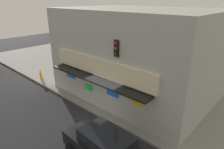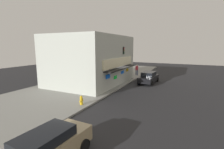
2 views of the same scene
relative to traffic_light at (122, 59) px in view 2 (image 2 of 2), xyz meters
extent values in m
plane|color=#232326|center=(-0.76, -0.84, -3.40)|extent=(64.68, 64.68, 0.00)
cube|color=gray|center=(-0.76, 4.21, -3.33)|extent=(43.12, 10.11, 0.15)
cube|color=#ADB2A8|center=(-1.45, 3.88, -0.08)|extent=(11.22, 8.09, 6.35)
cube|color=beige|center=(-1.45, -0.25, -0.27)|extent=(8.52, 0.16, 1.09)
cube|color=black|center=(-1.45, -0.60, -1.01)|extent=(8.07, 0.90, 0.12)
cube|color=blue|center=(-4.56, -0.23, -1.59)|extent=(0.89, 0.08, 0.46)
cube|color=#19E53F|center=(-2.57, -0.23, -2.02)|extent=(0.71, 0.08, 0.39)
cube|color=blue|center=(-0.30, -0.23, -1.71)|extent=(0.88, 0.08, 0.38)
cube|color=yellow|center=(1.55, -0.23, -1.63)|extent=(0.69, 0.08, 0.37)
cylinder|color=black|center=(0.00, 0.11, -0.72)|extent=(0.18, 0.18, 5.08)
cube|color=black|center=(0.00, -0.14, 1.15)|extent=(0.32, 0.28, 0.95)
sphere|color=red|center=(0.00, -0.29, 1.45)|extent=(0.18, 0.18, 0.18)
sphere|color=brown|center=(0.00, -0.29, 1.15)|extent=(0.18, 0.18, 0.18)
sphere|color=#0F4C19|center=(0.00, -0.29, 0.85)|extent=(0.18, 0.18, 0.18)
cylinder|color=gold|center=(-9.43, -0.15, -2.95)|extent=(0.25, 0.25, 0.61)
sphere|color=gold|center=(-9.43, -0.15, -2.57)|extent=(0.22, 0.22, 0.22)
cylinder|color=gold|center=(-9.61, -0.15, -2.92)|extent=(0.12, 0.10, 0.10)
cylinder|color=gold|center=(-9.24, -0.15, -2.92)|extent=(0.12, 0.10, 0.10)
cylinder|color=#2D2D2D|center=(-1.90, 0.24, -2.81)|extent=(0.44, 0.44, 0.89)
cylinder|color=navy|center=(7.07, 0.19, -2.81)|extent=(0.22, 0.22, 0.89)
cylinder|color=navy|center=(6.86, -0.12, -2.81)|extent=(0.22, 0.22, 0.89)
cube|color=#B2333F|center=(6.96, 0.04, -2.02)|extent=(0.49, 0.44, 0.69)
sphere|color=tan|center=(6.96, 0.04, -1.53)|extent=(0.22, 0.22, 0.22)
cylinder|color=#B2333F|center=(6.76, 0.17, -2.05)|extent=(0.14, 0.14, 0.62)
cylinder|color=#B2333F|center=(7.16, -0.09, -2.05)|extent=(0.14, 0.14, 0.62)
cylinder|color=gray|center=(-5.12, 1.63, -3.05)|extent=(0.50, 0.50, 0.41)
sphere|color=#195623|center=(-5.12, 1.63, -2.56)|extent=(0.67, 0.67, 0.67)
cylinder|color=brown|center=(-3.65, 1.83, -3.09)|extent=(0.38, 0.38, 0.33)
sphere|color=#195623|center=(-3.65, 1.83, -2.64)|extent=(0.66, 0.66, 0.66)
cube|color=black|center=(-16.03, -3.12, -2.07)|extent=(2.51, 1.49, 0.46)
cylinder|color=black|center=(-14.40, -2.36, -3.08)|extent=(0.65, 0.25, 0.64)
cylinder|color=black|center=(-14.47, -4.01, -3.08)|extent=(0.65, 0.25, 0.64)
cube|color=black|center=(2.07, -3.20, -2.72)|extent=(4.56, 2.03, 0.72)
cube|color=black|center=(2.07, -3.20, -2.08)|extent=(2.49, 1.65, 0.57)
cylinder|color=black|center=(3.68, -2.37, -3.08)|extent=(0.65, 0.25, 0.64)
cylinder|color=black|center=(3.60, -4.19, -3.08)|extent=(0.65, 0.25, 0.64)
cylinder|color=black|center=(0.55, -2.22, -3.08)|extent=(0.65, 0.25, 0.64)
cylinder|color=black|center=(0.46, -4.04, -3.08)|extent=(0.65, 0.25, 0.64)
camera|label=1|loc=(7.15, -8.32, 3.76)|focal=31.93mm
camera|label=2|loc=(-20.51, -8.43, 1.69)|focal=26.47mm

